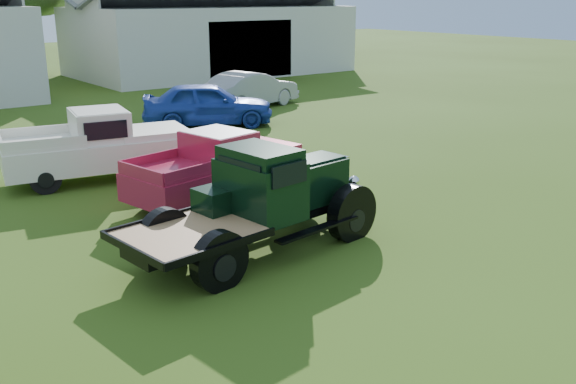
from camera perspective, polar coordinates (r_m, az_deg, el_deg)
ground at (r=11.76m, az=2.81°, el=-6.44°), size 120.00×120.00×0.00m
shed_right at (r=41.04m, az=-6.90°, el=14.10°), size 16.80×9.20×5.20m
vintage_flatbed at (r=12.00m, az=-2.82°, el=-0.81°), size 5.29×2.57×2.02m
red_pickup at (r=15.24m, az=-6.36°, el=2.34°), size 4.83×2.60×1.67m
white_pickup at (r=17.63m, az=-16.58°, el=3.98°), size 5.20×2.82×1.81m
misc_car_blue at (r=24.22m, az=-7.14°, el=7.78°), size 5.11×4.01×1.63m
misc_car_grey at (r=28.11m, az=-3.37°, el=9.08°), size 4.91×2.55×1.54m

